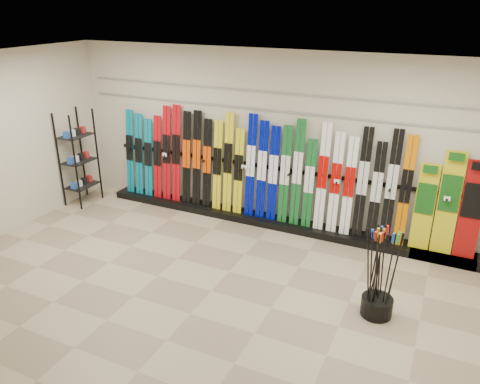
% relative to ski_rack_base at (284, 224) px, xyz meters
% --- Properties ---
extents(floor, '(8.00, 8.00, 0.00)m').
position_rel_ski_rack_base_xyz_m(floor, '(-0.22, -2.28, -0.06)').
color(floor, gray).
rests_on(floor, ground).
extents(back_wall, '(8.00, 0.00, 8.00)m').
position_rel_ski_rack_base_xyz_m(back_wall, '(-0.22, 0.22, 1.44)').
color(back_wall, beige).
rests_on(back_wall, floor).
extents(ceiling, '(8.00, 8.00, 0.00)m').
position_rel_ski_rack_base_xyz_m(ceiling, '(-0.22, -2.28, 2.94)').
color(ceiling, silver).
rests_on(ceiling, back_wall).
extents(ski_rack_base, '(8.00, 0.40, 0.12)m').
position_rel_ski_rack_base_xyz_m(ski_rack_base, '(0.00, 0.00, 0.00)').
color(ski_rack_base, black).
rests_on(ski_rack_base, floor).
extents(skis, '(5.37, 0.21, 1.83)m').
position_rel_ski_rack_base_xyz_m(skis, '(-0.66, 0.04, 0.91)').
color(skis, '#077191').
rests_on(skis, ski_rack_base).
extents(snowboards, '(0.94, 0.24, 1.57)m').
position_rel_ski_rack_base_xyz_m(snowboards, '(2.56, 0.07, 0.79)').
color(snowboards, gold).
rests_on(snowboards, ski_rack_base).
extents(accessory_rack, '(0.40, 0.60, 1.82)m').
position_rel_ski_rack_base_xyz_m(accessory_rack, '(-3.97, -0.63, 0.85)').
color(accessory_rack, black).
rests_on(accessory_rack, floor).
extents(pole_bin, '(0.39, 0.39, 0.25)m').
position_rel_ski_rack_base_xyz_m(pole_bin, '(1.92, -1.84, 0.07)').
color(pole_bin, black).
rests_on(pole_bin, floor).
extents(ski_poles, '(0.42, 0.31, 1.18)m').
position_rel_ski_rack_base_xyz_m(ski_poles, '(1.90, -1.86, 0.55)').
color(ski_poles, black).
rests_on(ski_poles, pole_bin).
extents(slatwall_rail_0, '(7.60, 0.02, 0.03)m').
position_rel_ski_rack_base_xyz_m(slatwall_rail_0, '(-0.22, 0.20, 1.94)').
color(slatwall_rail_0, gray).
rests_on(slatwall_rail_0, back_wall).
extents(slatwall_rail_1, '(7.60, 0.02, 0.03)m').
position_rel_ski_rack_base_xyz_m(slatwall_rail_1, '(-0.22, 0.20, 2.24)').
color(slatwall_rail_1, gray).
rests_on(slatwall_rail_1, back_wall).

